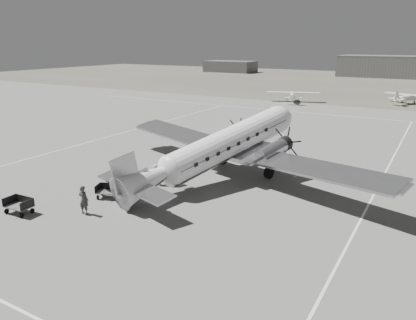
# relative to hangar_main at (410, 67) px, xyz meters

# --- Properties ---
(ground) EXTENTS (260.00, 260.00, 0.00)m
(ground) POSITION_rel_hangar_main_xyz_m (-5.00, -120.00, -3.30)
(ground) COLOR slate
(ground) RESTS_ON ground
(taxi_line_right) EXTENTS (0.15, 80.00, 0.01)m
(taxi_line_right) POSITION_rel_hangar_main_xyz_m (7.00, -120.00, -3.29)
(taxi_line_right) COLOR white
(taxi_line_right) RESTS_ON ground
(taxi_line_left) EXTENTS (0.15, 60.00, 0.01)m
(taxi_line_left) POSITION_rel_hangar_main_xyz_m (-23.00, -110.00, -3.29)
(taxi_line_left) COLOR white
(taxi_line_left) RESTS_ON ground
(taxi_line_horizon) EXTENTS (90.00, 0.15, 0.01)m
(taxi_line_horizon) POSITION_rel_hangar_main_xyz_m (-5.00, -80.00, -3.29)
(taxi_line_horizon) COLOR white
(taxi_line_horizon) RESTS_ON ground
(grass_infield) EXTENTS (260.00, 90.00, 0.01)m
(grass_infield) POSITION_rel_hangar_main_xyz_m (-5.00, -25.00, -3.30)
(grass_infield) COLOR #5C594D
(grass_infield) RESTS_ON ground
(hangar_main) EXTENTS (42.00, 14.00, 6.60)m
(hangar_main) POSITION_rel_hangar_main_xyz_m (0.00, 0.00, 0.00)
(hangar_main) COLOR slate
(hangar_main) RESTS_ON ground
(shed_secondary) EXTENTS (18.00, 10.00, 4.00)m
(shed_secondary) POSITION_rel_hangar_main_xyz_m (-60.00, -5.00, -1.30)
(shed_secondary) COLOR #4E4E4E
(shed_secondary) RESTS_ON ground
(dc3_airliner) EXTENTS (31.60, 26.11, 5.19)m
(dc3_airliner) POSITION_rel_hangar_main_xyz_m (-4.18, -115.37, -0.71)
(dc3_airliner) COLOR #A5A5A8
(dc3_airliner) RESTS_ON ground
(light_plane_left) EXTENTS (11.95, 10.80, 2.05)m
(light_plane_left) POSITION_rel_hangar_main_xyz_m (-13.80, -69.58, -2.28)
(light_plane_left) COLOR white
(light_plane_left) RESTS_ON ground
(light_plane_right) EXTENTS (11.93, 11.15, 1.97)m
(light_plane_right) POSITION_rel_hangar_main_xyz_m (4.87, -61.88, -2.32)
(light_plane_right) COLOR white
(light_plane_right) RESTS_ON ground
(baggage_cart_near) EXTENTS (2.05, 1.77, 0.97)m
(baggage_cart_near) POSITION_rel_hangar_main_xyz_m (-9.25, -122.73, -2.82)
(baggage_cart_near) COLOR #4E4E4E
(baggage_cart_near) RESTS_ON ground
(baggage_cart_far) EXTENTS (1.90, 1.39, 1.04)m
(baggage_cart_far) POSITION_rel_hangar_main_xyz_m (-12.33, -127.66, -2.78)
(baggage_cart_far) COLOR #4E4E4E
(baggage_cart_far) RESTS_ON ground
(ground_crew) EXTENTS (0.75, 0.55, 1.92)m
(ground_crew) POSITION_rel_hangar_main_xyz_m (-8.62, -125.58, -2.34)
(ground_crew) COLOR #2F2F2F
(ground_crew) RESTS_ON ground
(ramp_agent) EXTENTS (0.61, 0.78, 1.57)m
(ramp_agent) POSITION_rel_hangar_main_xyz_m (-8.87, -121.52, -2.51)
(ramp_agent) COLOR #BABAB8
(ramp_agent) RESTS_ON ground
(passenger) EXTENTS (0.54, 0.82, 1.66)m
(passenger) POSITION_rel_hangar_main_xyz_m (-8.03, -118.80, -2.47)
(passenger) COLOR silver
(passenger) RESTS_ON ground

